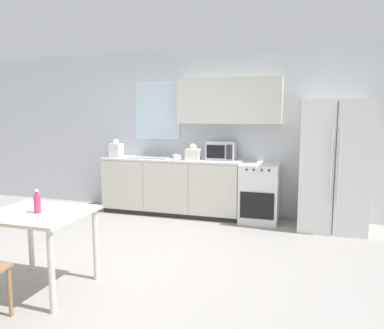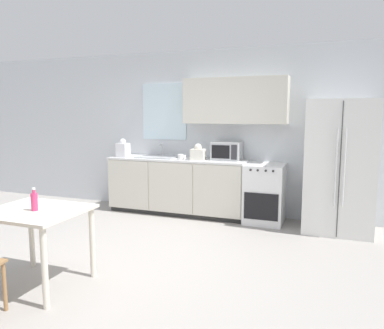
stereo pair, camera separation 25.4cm
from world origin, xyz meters
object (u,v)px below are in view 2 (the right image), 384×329
Objects in this scene: dining_table at (36,222)px; drink_bottle at (34,201)px; oven_range at (265,193)px; microwave at (227,151)px; refrigerator at (339,166)px; coffee_mug at (181,157)px.

dining_table is 0.22m from drink_bottle.
oven_range reaches higher than dining_table.
oven_range is at bearing -9.42° from microwave.
drink_bottle is (-2.71, -2.87, -0.08)m from refrigerator.
refrigerator reaches higher than dining_table.
refrigerator is 3.95m from drink_bottle.
microwave is 3.48× the size of coffee_mug.
coffee_mug is 2.78m from drink_bottle.
oven_range is at bearing 60.40° from drink_bottle.
refrigerator is 8.50× the size of drink_bottle.
drink_bottle reaches higher than dining_table.
microwave is (-1.67, 0.18, 0.14)m from refrigerator.
microwave is at bearing 170.58° from oven_range.
dining_table is (-0.41, -2.72, -0.35)m from coffee_mug.
oven_range is at bearing 8.77° from coffee_mug.
microwave is (-0.64, 0.11, 0.62)m from oven_range.
microwave is 2.06× the size of drink_bottle.
dining_table is at bearing -120.31° from oven_range.
oven_range is at bearing 175.92° from refrigerator.
dining_table is at bearing -133.99° from refrigerator.
drink_bottle is (0.03, -0.03, 0.22)m from dining_table.
refrigerator is at bearing 3.09° from coffee_mug.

